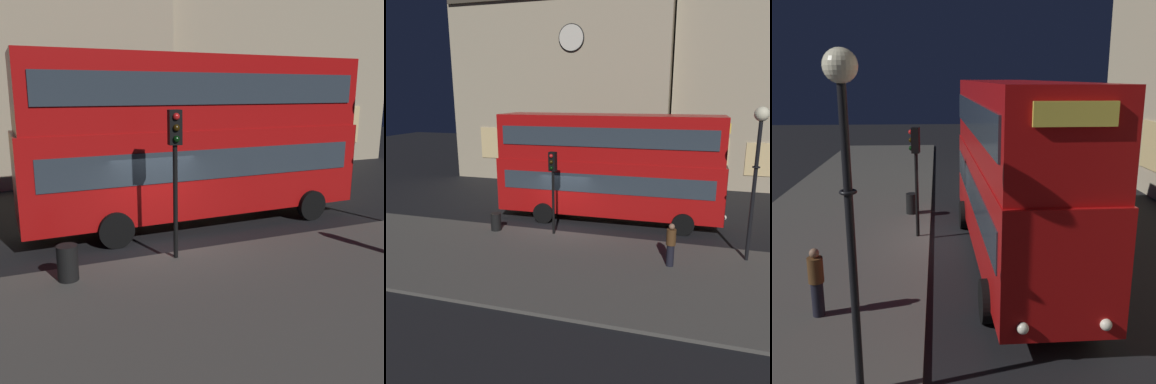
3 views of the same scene
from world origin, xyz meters
TOP-DOWN VIEW (x-y plane):
  - ground_plane at (0.00, 0.00)m, footprint 80.00×80.00m
  - sidewalk_slab at (0.00, -4.42)m, footprint 44.00×7.03m
  - building_with_clock at (-3.94, 13.55)m, footprint 16.03×8.49m
  - double_decker_bus at (1.88, 1.70)m, footprint 11.33×3.03m
  - traffic_light_near_kerb at (0.01, -1.33)m, footprint 0.35×0.38m
  - street_lamp at (8.22, -1.98)m, footprint 0.53×0.53m
  - pedestrian at (5.40, -3.40)m, footprint 0.35×0.35m
  - litter_bin at (-2.76, -1.66)m, footprint 0.48×0.48m

SIDE VIEW (x-z plane):
  - ground_plane at x=0.00m, z-range 0.00..0.00m
  - sidewalk_slab at x=0.00m, z-range 0.00..0.12m
  - litter_bin at x=-2.76m, z-range 0.12..0.95m
  - pedestrian at x=5.40m, z-range 0.14..1.80m
  - traffic_light_near_kerb at x=0.01m, z-range 0.96..4.74m
  - double_decker_bus at x=1.88m, z-range 0.31..5.72m
  - street_lamp at x=8.22m, z-range 1.55..7.39m
  - building_with_clock at x=-3.94m, z-range 0.00..16.03m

